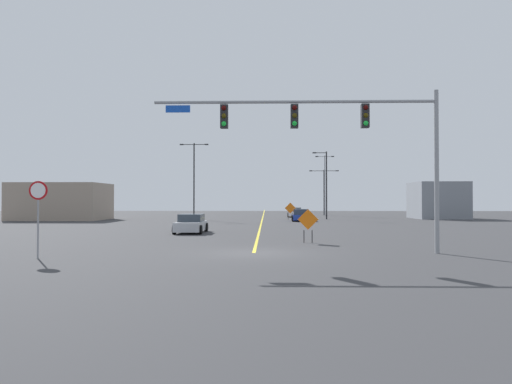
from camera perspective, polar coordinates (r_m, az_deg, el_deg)
name	(u,v)px	position (r m, az deg, el deg)	size (l,w,h in m)	color
ground	(254,253)	(20.56, -0.27, -7.56)	(158.59, 158.59, 0.00)	#38383A
road_centre_stripe	(263,217)	(64.52, 0.86, -3.09)	(0.16, 88.11, 0.01)	yellow
traffic_signal_assembly	(335,129)	(20.86, 9.72, 7.75)	(12.62, 0.44, 7.21)	gray
stop_sign	(38,204)	(20.50, -25.39, -1.37)	(0.76, 0.07, 3.11)	gray
street_lamp_near_right	(326,182)	(56.99, 8.61, 1.23)	(1.78, 0.24, 8.31)	black
street_lamp_mid_left	(324,187)	(72.26, 8.43, 0.57)	(4.56, 0.24, 7.06)	black
street_lamp_mid_right	(325,181)	(71.05, 8.52, 1.38)	(2.86, 0.24, 9.17)	gray
street_lamp_far_left	(194,175)	(56.92, -7.69, 2.11)	(3.52, 0.24, 9.33)	black
construction_sign_median_near	(308,221)	(25.43, 6.46, -3.65)	(1.14, 0.15, 1.85)	orange
construction_sign_right_shoulder	(290,209)	(55.87, 4.27, -2.09)	(1.33, 0.13, 2.04)	orange
car_blue_approaching	(301,216)	(51.72, 5.57, -2.93)	(2.14, 4.43, 1.35)	#1E389E
car_white_distant	(295,212)	(64.04, 4.86, -2.53)	(2.25, 4.45, 1.32)	white
car_silver_passing	(191,224)	(33.38, -8.05, -3.94)	(2.04, 4.13, 1.34)	#B7BABF
roadside_building_east	(438,200)	(62.98, 21.60, -0.97)	(6.10, 6.19, 4.62)	gray
roadside_building_west	(61,202)	(59.59, -22.98, -1.09)	(10.30, 7.13, 4.35)	gray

